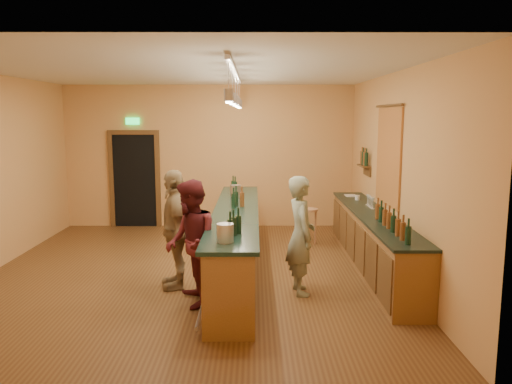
{
  "coord_description": "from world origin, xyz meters",
  "views": [
    {
      "loc": [
        1.02,
        -7.79,
        2.51
      ],
      "look_at": [
        1.05,
        0.2,
        1.29
      ],
      "focal_mm": 35.0,
      "sensor_mm": 36.0,
      "label": 1
    }
  ],
  "objects_px": {
    "tasting_bar": "(236,236)",
    "customer_b": "(175,229)",
    "back_counter": "(373,241)",
    "customer_a": "(191,243)",
    "bartender": "(301,235)",
    "bar_stool": "(309,216)"
  },
  "relations": [
    {
      "from": "tasting_bar",
      "to": "customer_b",
      "type": "distance_m",
      "value": 1.12
    },
    {
      "from": "back_counter",
      "to": "customer_a",
      "type": "height_order",
      "value": "customer_a"
    },
    {
      "from": "bartender",
      "to": "customer_b",
      "type": "relative_size",
      "value": 0.96
    },
    {
      "from": "customer_a",
      "to": "tasting_bar",
      "type": "bearing_deg",
      "value": 143.46
    },
    {
      "from": "back_counter",
      "to": "bar_stool",
      "type": "relative_size",
      "value": 6.27
    },
    {
      "from": "tasting_bar",
      "to": "bar_stool",
      "type": "xyz_separation_m",
      "value": [
        1.35,
        1.76,
        -0.02
      ]
    },
    {
      "from": "customer_a",
      "to": "customer_b",
      "type": "xyz_separation_m",
      "value": [
        -0.32,
        0.71,
        0.03
      ]
    },
    {
      "from": "back_counter",
      "to": "tasting_bar",
      "type": "xyz_separation_m",
      "value": [
        -2.24,
        -0.18,
        0.12
      ]
    },
    {
      "from": "tasting_bar",
      "to": "customer_a",
      "type": "bearing_deg",
      "value": -111.8
    },
    {
      "from": "tasting_bar",
      "to": "customer_a",
      "type": "height_order",
      "value": "customer_a"
    },
    {
      "from": "bartender",
      "to": "customer_b",
      "type": "height_order",
      "value": "customer_b"
    },
    {
      "from": "bartender",
      "to": "bar_stool",
      "type": "height_order",
      "value": "bartender"
    },
    {
      "from": "tasting_bar",
      "to": "bartender",
      "type": "relative_size",
      "value": 3.02
    },
    {
      "from": "back_counter",
      "to": "customer_b",
      "type": "bearing_deg",
      "value": -164.87
    },
    {
      "from": "back_counter",
      "to": "customer_b",
      "type": "relative_size",
      "value": 2.6
    },
    {
      "from": "customer_a",
      "to": "bar_stool",
      "type": "bearing_deg",
      "value": 133.99
    },
    {
      "from": "back_counter",
      "to": "tasting_bar",
      "type": "distance_m",
      "value": 2.25
    },
    {
      "from": "customer_b",
      "to": "bartender",
      "type": "bearing_deg",
      "value": 69.05
    },
    {
      "from": "tasting_bar",
      "to": "customer_a",
      "type": "relative_size",
      "value": 3.01
    },
    {
      "from": "bar_stool",
      "to": "customer_b",
      "type": "bearing_deg",
      "value": -132.54
    },
    {
      "from": "back_counter",
      "to": "tasting_bar",
      "type": "bearing_deg",
      "value": -175.38
    },
    {
      "from": "back_counter",
      "to": "customer_a",
      "type": "bearing_deg",
      "value": -150.89
    }
  ]
}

